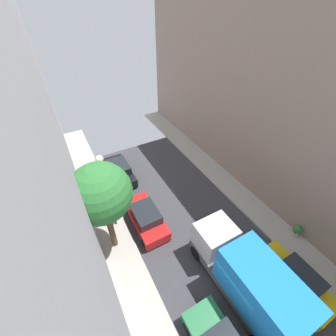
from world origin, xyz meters
TOP-DOWN VIEW (x-y plane):
  - ground at (0.00, 0.00)m, footprint 32.00×32.00m
  - sidewalk_right at (5.00, 0.00)m, footprint 2.00×44.00m
  - parked_car_left_2 at (-2.70, 6.52)m, footprint 1.78×4.20m
  - parked_car_left_3 at (-2.70, 12.11)m, footprint 1.78×4.20m
  - parked_car_right_2 at (2.70, -1.17)m, footprint 1.78×4.20m
  - delivery_truck at (0.00, -0.02)m, footprint 2.26×6.60m
  - street_tree_2 at (-5.14, 5.98)m, footprint 3.29×3.29m
  - potted_plant_2 at (5.67, 0.87)m, footprint 0.55×0.55m
  - potted_plant_3 at (-5.72, 9.56)m, footprint 0.47×0.47m
  - lamp_post at (-4.60, 7.49)m, footprint 0.44×0.44m

SIDE VIEW (x-z plane):
  - ground at x=0.00m, z-range 0.00..0.00m
  - sidewalk_right at x=5.00m, z-range 0.00..0.15m
  - potted_plant_2 at x=5.67m, z-range 0.18..1.03m
  - potted_plant_3 at x=-5.72m, z-range 0.20..1.04m
  - parked_car_left_2 at x=-2.70m, z-range -0.06..1.50m
  - parked_car_left_3 at x=-2.70m, z-range -0.06..1.50m
  - parked_car_right_2 at x=2.70m, z-range -0.06..1.50m
  - delivery_truck at x=0.00m, z-range 0.10..3.48m
  - lamp_post at x=-4.60m, z-range 1.05..6.98m
  - street_tree_2 at x=-5.14m, z-range 1.68..8.09m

